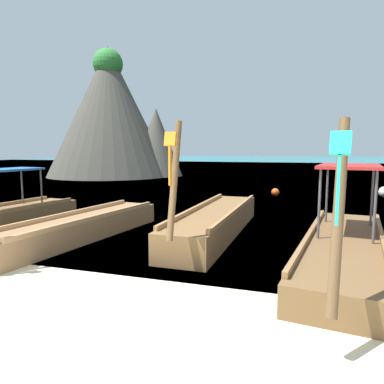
% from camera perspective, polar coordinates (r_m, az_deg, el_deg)
% --- Properties ---
extents(ground, '(120.00, 120.00, 0.00)m').
position_cam_1_polar(ground, '(4.66, -15.84, -21.52)').
color(ground, beige).
extents(sea_water, '(120.00, 120.00, 0.00)m').
position_cam_1_polar(sea_water, '(65.39, 15.57, 4.68)').
color(sea_water, '#147A89').
rests_on(sea_water, ground).
extents(longtail_boat_blue_ribbon, '(1.69, 5.75, 2.66)m').
position_cam_1_polar(longtail_boat_blue_ribbon, '(9.12, -17.79, -5.53)').
color(longtail_boat_blue_ribbon, olive).
rests_on(longtail_boat_blue_ribbon, ground).
extents(longtail_boat_orange_ribbon, '(1.21, 6.17, 2.72)m').
position_cam_1_polar(longtail_boat_orange_ribbon, '(9.21, 3.83, -4.83)').
color(longtail_boat_orange_ribbon, brown).
rests_on(longtail_boat_orange_ribbon, ground).
extents(longtail_boat_turquoise_ribbon, '(2.15, 6.61, 2.58)m').
position_cam_1_polar(longtail_boat_turquoise_ribbon, '(7.56, 23.38, -8.16)').
color(longtail_boat_turquoise_ribbon, brown).
rests_on(longtail_boat_turquoise_ribbon, ground).
extents(karst_rock, '(11.08, 10.29, 10.60)m').
position_cam_1_polar(karst_rock, '(30.75, -12.60, 12.17)').
color(karst_rock, '#47443D').
rests_on(karst_rock, ground).
extents(mooring_buoy_near, '(0.51, 0.51, 0.51)m').
position_cam_1_polar(mooring_buoy_near, '(18.41, 28.65, -0.02)').
color(mooring_buoy_near, white).
rests_on(mooring_buoy_near, sea_water).
extents(mooring_buoy_far, '(0.37, 0.37, 0.37)m').
position_cam_1_polar(mooring_buoy_far, '(17.22, 13.30, -0.03)').
color(mooring_buoy_far, '#EA5119').
rests_on(mooring_buoy_far, sea_water).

